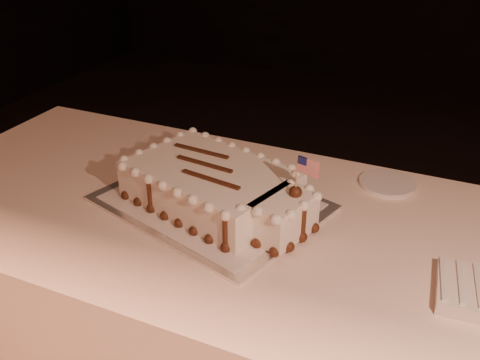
% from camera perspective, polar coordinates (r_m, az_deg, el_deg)
% --- Properties ---
extents(cake_board, '(0.61, 0.52, 0.01)m').
position_cam_1_polar(cake_board, '(1.34, -3.11, -2.41)').
color(cake_board, silver).
rests_on(cake_board, banquet_table).
extents(doily, '(0.55, 0.47, 0.00)m').
position_cam_1_polar(doily, '(1.34, -3.12, -2.22)').
color(doily, silver).
rests_on(doily, cake_board).
extents(sheet_cake, '(0.52, 0.38, 0.20)m').
position_cam_1_polar(sheet_cake, '(1.30, -2.29, -0.83)').
color(sheet_cake, white).
rests_on(sheet_cake, doily).
extents(side_plate, '(0.15, 0.15, 0.01)m').
position_cam_1_polar(side_plate, '(1.48, 15.44, -0.34)').
color(side_plate, silver).
rests_on(side_plate, banquet_table).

